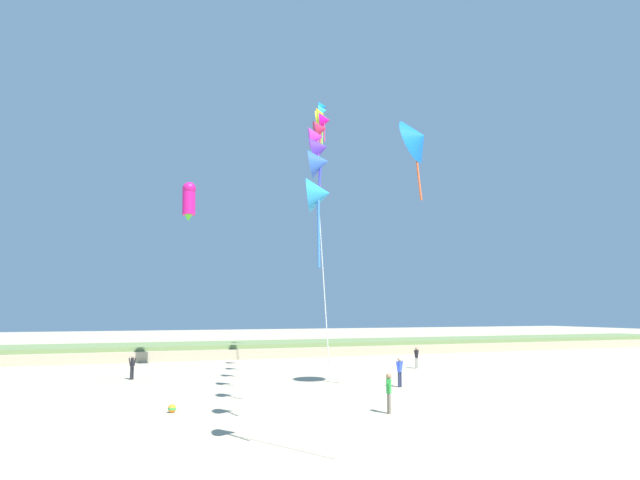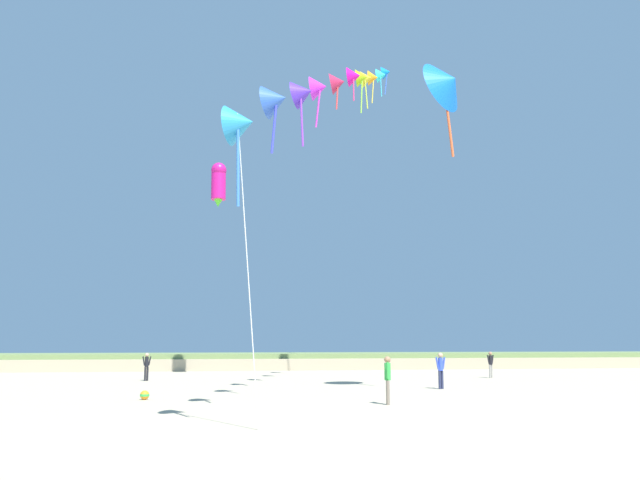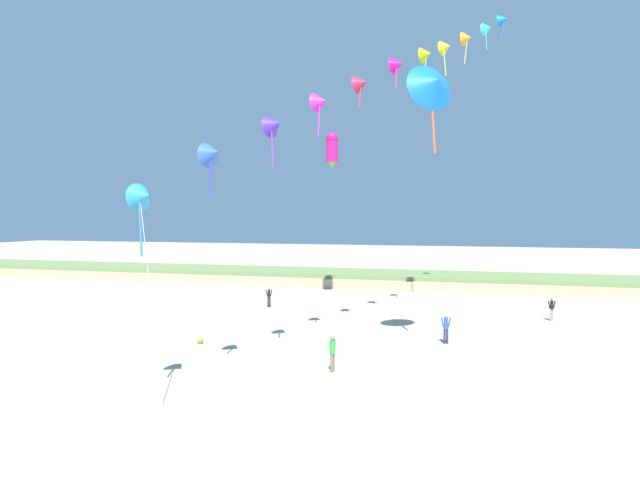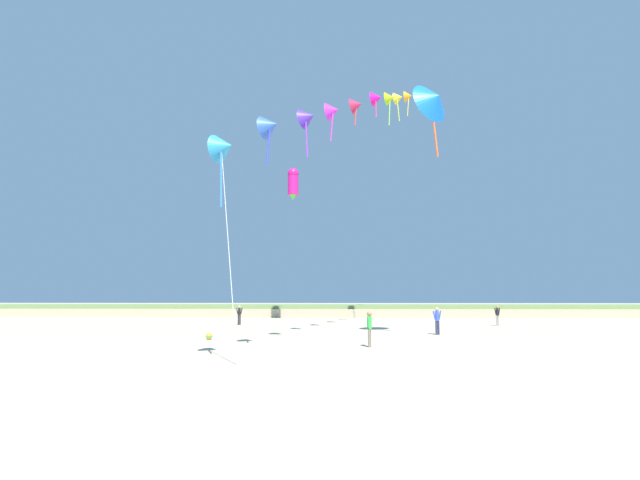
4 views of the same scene
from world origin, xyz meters
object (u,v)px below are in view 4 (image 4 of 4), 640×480
(person_near_left, at_px, (239,314))
(beach_ball, at_px, (209,336))
(person_far_left, at_px, (497,314))
(large_kite_mid_trail, at_px, (293,183))
(person_near_right, at_px, (369,326))
(person_mid_center, at_px, (437,319))
(large_kite_low_lead, at_px, (434,100))

(person_near_left, height_order, beach_ball, person_near_left)
(person_far_left, height_order, large_kite_mid_trail, large_kite_mid_trail)
(person_near_left, bearing_deg, beach_ball, -85.94)
(large_kite_mid_trail, bearing_deg, person_near_left, -130.56)
(large_kite_mid_trail, height_order, beach_ball, large_kite_mid_trail)
(person_near_left, height_order, person_near_right, person_near_right)
(person_mid_center, height_order, large_kite_mid_trail, large_kite_mid_trail)
(person_mid_center, xyz_separation_m, beach_ball, (-13.56, -3.84, -0.82))
(person_near_right, xyz_separation_m, person_mid_center, (4.75, 7.53, 0.00))
(person_near_right, relative_size, large_kite_low_lead, 0.35)
(large_kite_low_lead, xyz_separation_m, large_kite_mid_trail, (-9.95, 17.77, -0.93))
(person_mid_center, relative_size, large_kite_mid_trail, 0.55)
(person_mid_center, height_order, large_kite_low_lead, large_kite_low_lead)
(person_far_left, xyz_separation_m, large_kite_low_lead, (-7.21, -12.69, 13.08))
(beach_ball, bearing_deg, person_near_right, -22.76)
(person_near_right, distance_m, large_kite_mid_trail, 25.63)
(person_near_left, relative_size, large_kite_low_lead, 0.33)
(person_far_left, bearing_deg, beach_ball, -147.12)
(large_kite_low_lead, distance_m, large_kite_mid_trail, 20.39)
(person_far_left, xyz_separation_m, beach_ball, (-20.23, -13.07, -0.76))
(person_near_left, xyz_separation_m, large_kite_low_lead, (13.97, -13.08, 13.09))
(person_near_right, relative_size, beach_ball, 4.75)
(person_near_right, distance_m, person_far_left, 20.29)
(person_mid_center, distance_m, large_kite_low_lead, 13.48)
(large_kite_low_lead, xyz_separation_m, beach_ball, (-13.01, -0.39, -13.84))
(person_near_left, distance_m, person_far_left, 21.19)
(person_mid_center, relative_size, large_kite_low_lead, 0.35)
(person_far_left, bearing_deg, large_kite_mid_trail, 163.52)
(person_near_left, bearing_deg, large_kite_low_lead, -43.11)
(large_kite_mid_trail, xyz_separation_m, beach_ball, (-3.06, -18.15, -12.91))
(person_far_left, relative_size, large_kite_low_lead, 0.33)
(large_kite_mid_trail, bearing_deg, person_far_left, -16.48)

